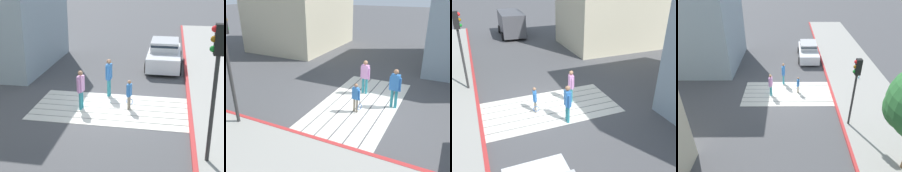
{
  "view_description": "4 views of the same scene",
  "coord_description": "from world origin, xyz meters",
  "views": [
    {
      "loc": [
        -2.31,
        12.66,
        5.74
      ],
      "look_at": [
        -0.05,
        -0.08,
        0.98
      ],
      "focal_mm": 53.99,
      "sensor_mm": 36.0,
      "label": 1
    },
    {
      "loc": [
        -8.95,
        -3.31,
        4.81
      ],
      "look_at": [
        -0.11,
        1.03,
        0.72
      ],
      "focal_mm": 38.12,
      "sensor_mm": 36.0,
      "label": 2
    },
    {
      "loc": [
        -3.12,
        -9.64,
        5.99
      ],
      "look_at": [
        0.77,
        0.14,
        0.97
      ],
      "focal_mm": 38.69,
      "sensor_mm": 36.0,
      "label": 3
    },
    {
      "loc": [
        -0.1,
        13.2,
        8.51
      ],
      "look_at": [
        -0.17,
        0.99,
        1.21
      ],
      "focal_mm": 34.26,
      "sensor_mm": 36.0,
      "label": 4
    }
  ],
  "objects": [
    {
      "name": "pedestrian_child_with_racket",
      "position": [
        -0.76,
        -0.11,
        0.71
      ],
      "size": [
        0.28,
        0.41,
        1.27
      ],
      "color": "gray",
      "rests_on": "ground"
    },
    {
      "name": "ground_plane",
      "position": [
        0.0,
        0.0,
        0.0
      ],
      "size": [
        120.0,
        120.0,
        0.0
      ],
      "primitive_type": "plane",
      "color": "#4C4C4F"
    },
    {
      "name": "pedestrian_adult_lead",
      "position": [
        0.32,
        -1.41,
        1.01
      ],
      "size": [
        0.25,
        0.51,
        1.74
      ],
      "color": "teal",
      "rests_on": "ground"
    },
    {
      "name": "curb_painted",
      "position": [
        -3.25,
        0.0,
        0.07
      ],
      "size": [
        0.16,
        40.0,
        0.13
      ],
      "primitive_type": "cube",
      "color": "#BC3333",
      "rests_on": "ground"
    },
    {
      "name": "pedestrian_adult_trailing",
      "position": [
        1.18,
        0.23,
        0.97
      ],
      "size": [
        0.26,
        0.49,
        1.67
      ],
      "color": "teal",
      "rests_on": "ground"
    },
    {
      "name": "crosswalk_stripes",
      "position": [
        0.0,
        0.0,
        0.01
      ],
      "size": [
        6.4,
        3.25,
        0.01
      ],
      "color": "silver",
      "rests_on": "ground"
    }
  ]
}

